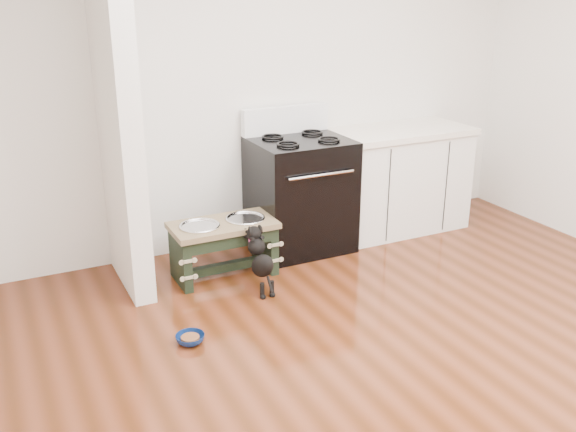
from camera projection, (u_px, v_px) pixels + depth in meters
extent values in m
plane|color=#441E0C|center=(440.00, 392.00, 3.49)|extent=(5.00, 5.00, 0.00)
plane|color=silver|center=(253.00, 81.00, 5.13)|extent=(5.00, 0.00, 5.00)
cube|color=silver|center=(116.00, 101.00, 4.30)|extent=(0.15, 0.80, 2.70)
cube|color=black|center=(300.00, 195.00, 5.25)|extent=(0.76, 0.65, 0.92)
cube|color=black|center=(318.00, 213.00, 5.01)|extent=(0.58, 0.02, 0.50)
cylinder|color=silver|center=(321.00, 175.00, 4.86)|extent=(0.56, 0.02, 0.02)
cube|color=white|center=(285.00, 120.00, 5.28)|extent=(0.76, 0.08, 0.22)
torus|color=black|center=(288.00, 144.00, 4.89)|extent=(0.18, 0.18, 0.02)
torus|color=black|center=(329.00, 140.00, 5.04)|extent=(0.18, 0.18, 0.02)
torus|color=black|center=(273.00, 137.00, 5.13)|extent=(0.18, 0.18, 0.02)
torus|color=black|center=(312.00, 132.00, 5.28)|extent=(0.18, 0.18, 0.02)
cube|color=white|center=(397.00, 182.00, 5.69)|extent=(1.20, 0.60, 0.86)
cube|color=beige|center=(400.00, 131.00, 5.53)|extent=(1.24, 0.64, 0.05)
cube|color=black|center=(412.00, 231.00, 5.60)|extent=(1.20, 0.06, 0.10)
cube|color=black|center=(180.00, 260.00, 4.68)|extent=(0.06, 0.37, 0.38)
cube|color=black|center=(265.00, 244.00, 4.96)|extent=(0.06, 0.37, 0.38)
cube|color=black|center=(232.00, 242.00, 4.63)|extent=(0.61, 0.03, 0.10)
cube|color=black|center=(225.00, 267.00, 4.86)|extent=(0.61, 0.06, 0.06)
cube|color=brown|center=(223.00, 225.00, 4.75)|extent=(0.77, 0.41, 0.04)
cylinder|color=silver|center=(200.00, 229.00, 4.67)|extent=(0.27, 0.27, 0.05)
cylinder|color=silver|center=(245.00, 221.00, 4.82)|extent=(0.27, 0.27, 0.05)
torus|color=silver|center=(200.00, 226.00, 4.66)|extent=(0.30, 0.30, 0.02)
torus|color=silver|center=(245.00, 218.00, 4.81)|extent=(0.30, 0.30, 0.02)
cylinder|color=black|center=(262.00, 291.00, 4.51)|extent=(0.03, 0.03, 0.12)
cylinder|color=black|center=(272.00, 288.00, 4.54)|extent=(0.03, 0.03, 0.12)
sphere|color=black|center=(263.00, 297.00, 4.51)|extent=(0.04, 0.04, 0.04)
sphere|color=black|center=(272.00, 295.00, 4.54)|extent=(0.04, 0.04, 0.04)
ellipsoid|color=black|center=(262.00, 266.00, 4.53)|extent=(0.14, 0.31, 0.28)
sphere|color=black|center=(256.00, 246.00, 4.58)|extent=(0.13, 0.13, 0.13)
sphere|color=black|center=(254.00, 234.00, 4.58)|extent=(0.11, 0.11, 0.11)
sphere|color=black|center=(246.00, 231.00, 4.63)|extent=(0.04, 0.04, 0.04)
sphere|color=black|center=(255.00, 229.00, 4.66)|extent=(0.04, 0.04, 0.04)
cylinder|color=black|center=(270.00, 284.00, 4.46)|extent=(0.02, 0.09, 0.10)
torus|color=#CA3B76|center=(255.00, 240.00, 4.58)|extent=(0.10, 0.07, 0.10)
imported|color=#0B1F50|center=(190.00, 339.00, 3.95)|extent=(0.23, 0.23, 0.06)
cylinder|color=#5B321A|center=(190.00, 338.00, 3.95)|extent=(0.11, 0.11, 0.02)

